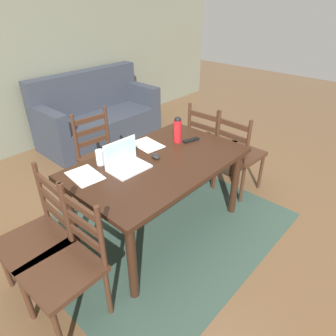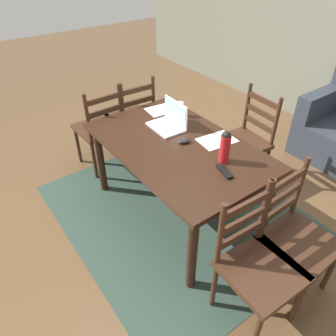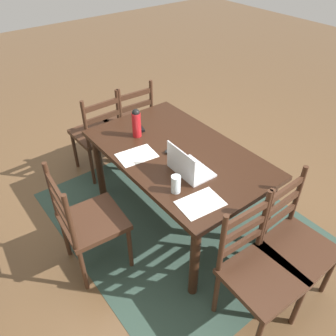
{
  "view_description": "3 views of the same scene",
  "coord_description": "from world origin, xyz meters",
  "px_view_note": "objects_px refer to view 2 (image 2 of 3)",
  "views": [
    {
      "loc": [
        -1.61,
        -1.57,
        1.99
      ],
      "look_at": [
        0.04,
        -0.08,
        0.68
      ],
      "focal_mm": 32.12,
      "sensor_mm": 36.0,
      "label": 1
    },
    {
      "loc": [
        1.71,
        -1.35,
        2.12
      ],
      "look_at": [
        -0.04,
        -0.06,
        0.5
      ],
      "focal_mm": 34.26,
      "sensor_mm": 36.0,
      "label": 2
    },
    {
      "loc": [
        -1.76,
        1.45,
        2.32
      ],
      "look_at": [
        0.05,
        0.06,
        0.57
      ],
      "focal_mm": 36.71,
      "sensor_mm": 36.0,
      "label": 3
    }
  ],
  "objects_px": {
    "drinking_glass": "(180,109)",
    "tv_remote": "(224,171)",
    "dining_table": "(177,153)",
    "laptop": "(170,121)",
    "water_bottle": "(225,146)",
    "chair_far_head": "(245,141)",
    "chair_left_far": "(132,119)",
    "chair_right_near": "(257,266)",
    "chair_left_near": "(101,129)",
    "chair_right_far": "(294,238)",
    "computer_mouse": "(184,141)"
  },
  "relations": [
    {
      "from": "drinking_glass",
      "to": "tv_remote",
      "type": "bearing_deg",
      "value": -17.77
    },
    {
      "from": "dining_table",
      "to": "laptop",
      "type": "xyz_separation_m",
      "value": [
        -0.26,
        0.12,
        0.15
      ]
    },
    {
      "from": "dining_table",
      "to": "water_bottle",
      "type": "relative_size",
      "value": 6.0
    },
    {
      "from": "chair_far_head",
      "to": "chair_left_far",
      "type": "bearing_deg",
      "value": -148.18
    },
    {
      "from": "chair_right_near",
      "to": "tv_remote",
      "type": "distance_m",
      "value": 0.66
    },
    {
      "from": "chair_left_far",
      "to": "water_bottle",
      "type": "distance_m",
      "value": 1.51
    },
    {
      "from": "chair_left_near",
      "to": "chair_far_head",
      "type": "bearing_deg",
      "value": 44.23
    },
    {
      "from": "chair_right_far",
      "to": "chair_left_far",
      "type": "bearing_deg",
      "value": -179.97
    },
    {
      "from": "computer_mouse",
      "to": "chair_left_near",
      "type": "bearing_deg",
      "value": -149.44
    },
    {
      "from": "water_bottle",
      "to": "tv_remote",
      "type": "relative_size",
      "value": 1.49
    },
    {
      "from": "chair_left_near",
      "to": "tv_remote",
      "type": "distance_m",
      "value": 1.59
    },
    {
      "from": "water_bottle",
      "to": "computer_mouse",
      "type": "xyz_separation_m",
      "value": [
        -0.37,
        -0.07,
        -0.12
      ]
    },
    {
      "from": "tv_remote",
      "to": "chair_far_head",
      "type": "bearing_deg",
      "value": 46.11
    },
    {
      "from": "drinking_glass",
      "to": "computer_mouse",
      "type": "distance_m",
      "value": 0.47
    },
    {
      "from": "chair_left_near",
      "to": "water_bottle",
      "type": "height_order",
      "value": "water_bottle"
    },
    {
      "from": "chair_right_near",
      "to": "tv_remote",
      "type": "relative_size",
      "value": 5.59
    },
    {
      "from": "chair_right_near",
      "to": "chair_left_far",
      "type": "bearing_deg",
      "value": 169.98
    },
    {
      "from": "chair_right_near",
      "to": "computer_mouse",
      "type": "relative_size",
      "value": 9.5
    },
    {
      "from": "water_bottle",
      "to": "drinking_glass",
      "type": "height_order",
      "value": "water_bottle"
    },
    {
      "from": "chair_left_far",
      "to": "chair_far_head",
      "type": "xyz_separation_m",
      "value": [
        1.05,
        0.65,
        0.0
      ]
    },
    {
      "from": "dining_table",
      "to": "chair_right_far",
      "type": "xyz_separation_m",
      "value": [
        1.05,
        0.19,
        -0.19
      ]
    },
    {
      "from": "chair_left_far",
      "to": "chair_far_head",
      "type": "bearing_deg",
      "value": 31.82
    },
    {
      "from": "dining_table",
      "to": "chair_left_near",
      "type": "distance_m",
      "value": 1.08
    },
    {
      "from": "drinking_glass",
      "to": "tv_remote",
      "type": "distance_m",
      "value": 0.91
    },
    {
      "from": "chair_left_far",
      "to": "chair_left_near",
      "type": "bearing_deg",
      "value": -90.0
    },
    {
      "from": "chair_far_head",
      "to": "water_bottle",
      "type": "height_order",
      "value": "water_bottle"
    },
    {
      "from": "laptop",
      "to": "water_bottle",
      "type": "distance_m",
      "value": 0.66
    },
    {
      "from": "chair_left_far",
      "to": "drinking_glass",
      "type": "xyz_separation_m",
      "value": [
        0.68,
        0.13,
        0.34
      ]
    },
    {
      "from": "water_bottle",
      "to": "computer_mouse",
      "type": "bearing_deg",
      "value": -169.16
    },
    {
      "from": "dining_table",
      "to": "drinking_glass",
      "type": "height_order",
      "value": "drinking_glass"
    },
    {
      "from": "dining_table",
      "to": "chair_left_near",
      "type": "bearing_deg",
      "value": -169.95
    },
    {
      "from": "chair_right_near",
      "to": "laptop",
      "type": "distance_m",
      "value": 1.39
    },
    {
      "from": "chair_right_near",
      "to": "chair_far_head",
      "type": "relative_size",
      "value": 1.0
    },
    {
      "from": "dining_table",
      "to": "chair_left_near",
      "type": "xyz_separation_m",
      "value": [
        -1.05,
        -0.19,
        -0.19
      ]
    },
    {
      "from": "drinking_glass",
      "to": "chair_right_near",
      "type": "bearing_deg",
      "value": -19.36
    },
    {
      "from": "computer_mouse",
      "to": "chair_left_far",
      "type": "bearing_deg",
      "value": -169.09
    },
    {
      "from": "dining_table",
      "to": "chair_far_head",
      "type": "relative_size",
      "value": 1.61
    },
    {
      "from": "chair_left_far",
      "to": "chair_right_near",
      "type": "xyz_separation_m",
      "value": [
        2.1,
        -0.37,
        0.0
      ]
    },
    {
      "from": "chair_left_near",
      "to": "water_bottle",
      "type": "distance_m",
      "value": 1.54
    },
    {
      "from": "chair_right_near",
      "to": "laptop",
      "type": "xyz_separation_m",
      "value": [
        -1.31,
        0.31,
        0.34
      ]
    },
    {
      "from": "laptop",
      "to": "dining_table",
      "type": "bearing_deg",
      "value": -25.05
    },
    {
      "from": "chair_left_near",
      "to": "laptop",
      "type": "bearing_deg",
      "value": 21.31
    },
    {
      "from": "chair_far_head",
      "to": "tv_remote",
      "type": "distance_m",
      "value": 0.99
    },
    {
      "from": "chair_right_far",
      "to": "drinking_glass",
      "type": "relative_size",
      "value": 7.22
    },
    {
      "from": "chair_left_near",
      "to": "laptop",
      "type": "relative_size",
      "value": 2.9
    },
    {
      "from": "chair_right_near",
      "to": "chair_left_near",
      "type": "distance_m",
      "value": 2.1
    },
    {
      "from": "tv_remote",
      "to": "chair_right_near",
      "type": "bearing_deg",
      "value": -97.18
    },
    {
      "from": "tv_remote",
      "to": "computer_mouse",
      "type": "bearing_deg",
      "value": 102.43
    },
    {
      "from": "laptop",
      "to": "computer_mouse",
      "type": "height_order",
      "value": "laptop"
    },
    {
      "from": "chair_right_near",
      "to": "drinking_glass",
      "type": "xyz_separation_m",
      "value": [
        -1.42,
        0.5,
        0.34
      ]
    }
  ]
}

